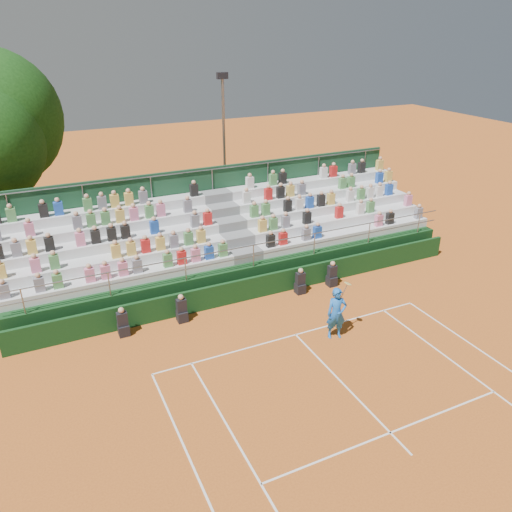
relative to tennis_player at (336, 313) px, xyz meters
name	(u,v)px	position (x,y,z in m)	size (l,w,h in m)	color
ground	(296,335)	(-1.26, 0.72, -1.01)	(90.00, 90.00, 0.00)	#C05E20
courtside_wall	(259,286)	(-1.26, 3.92, -0.51)	(20.00, 0.15, 1.00)	black
line_officials	(240,297)	(-2.33, 3.47, -0.53)	(9.60, 0.40, 1.19)	black
grandstand	(229,246)	(-1.28, 7.16, 0.08)	(20.00, 5.20, 4.40)	black
tennis_player	(336,313)	(0.00, 0.00, 0.00)	(0.95, 0.67, 2.22)	blue
floodlight_mast	(224,138)	(1.08, 13.41, 3.81)	(0.60, 0.25, 8.29)	gray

